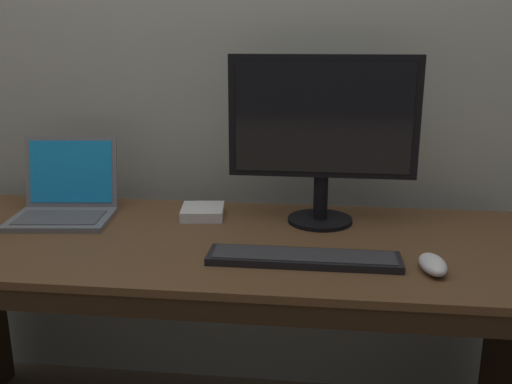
# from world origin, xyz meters

# --- Properties ---
(desk) EXTENTS (1.86, 0.71, 0.74)m
(desk) POSITION_xyz_m (0.00, -0.01, 0.50)
(desk) COLOR brown
(desk) RESTS_ON ground
(laptop_space_gray) EXTENTS (0.33, 0.30, 0.24)m
(laptop_space_gray) POSITION_xyz_m (-0.51, 0.13, 0.78)
(laptop_space_gray) COLOR slate
(laptop_space_gray) RESTS_ON desk
(external_monitor) EXTENTS (0.56, 0.20, 0.51)m
(external_monitor) POSITION_xyz_m (0.30, 0.16, 1.04)
(external_monitor) COLOR black
(external_monitor) RESTS_ON desk
(wired_keyboard) EXTENTS (0.49, 0.11, 0.02)m
(wired_keyboard) POSITION_xyz_m (0.26, -0.15, 0.75)
(wired_keyboard) COLOR black
(wired_keyboard) RESTS_ON desk
(computer_mouse) EXTENTS (0.07, 0.13, 0.04)m
(computer_mouse) POSITION_xyz_m (0.58, -0.18, 0.76)
(computer_mouse) COLOR white
(computer_mouse) RESTS_ON desk
(external_drive_box) EXTENTS (0.15, 0.16, 0.03)m
(external_drive_box) POSITION_xyz_m (-0.07, 0.19, 0.75)
(external_drive_box) COLOR silver
(external_drive_box) RESTS_ON desk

